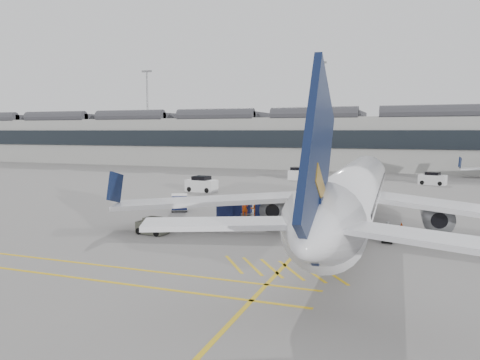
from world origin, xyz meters
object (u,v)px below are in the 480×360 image
(baggage_cart_a, at_px, (267,209))
(ramp_agent_b, at_px, (256,209))
(pushback_tug, at_px, (153,226))
(airliner_main, at_px, (353,193))
(belt_loader, at_px, (297,207))
(ramp_agent_a, at_px, (245,208))

(baggage_cart_a, height_order, ramp_agent_b, baggage_cart_a)
(baggage_cart_a, relative_size, ramp_agent_b, 1.14)
(baggage_cart_a, relative_size, pushback_tug, 0.82)
(airliner_main, xyz_separation_m, pushback_tug, (-14.93, -4.93, -2.74))
(belt_loader, height_order, baggage_cart_a, belt_loader)
(airliner_main, bearing_deg, belt_loader, 126.57)
(belt_loader, xyz_separation_m, ramp_agent_b, (-2.96, -4.04, 0.32))
(baggage_cart_a, bearing_deg, pushback_tug, -122.66)
(airliner_main, xyz_separation_m, baggage_cart_a, (-7.96, 3.47, -2.26))
(ramp_agent_a, distance_m, pushback_tug, 10.62)
(baggage_cart_a, bearing_deg, belt_loader, 77.33)
(baggage_cart_a, height_order, ramp_agent_a, baggage_cart_a)
(airliner_main, height_order, ramp_agent_b, airliner_main)
(airliner_main, distance_m, ramp_agent_b, 10.40)
(ramp_agent_b, xyz_separation_m, pushback_tug, (-5.66, -8.98, -0.32))
(ramp_agent_a, bearing_deg, belt_loader, 2.04)
(baggage_cart_a, height_order, pushback_tug, baggage_cart_a)
(airliner_main, xyz_separation_m, ramp_agent_a, (-10.58, 4.75, -2.52))
(belt_loader, distance_m, ramp_agent_b, 5.02)
(pushback_tug, bearing_deg, airliner_main, 25.24)
(airliner_main, relative_size, baggage_cart_a, 20.54)
(ramp_agent_b, distance_m, pushback_tug, 10.61)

